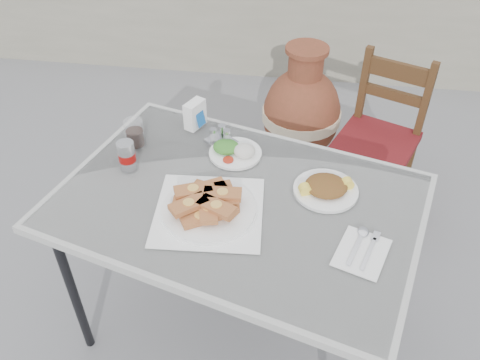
# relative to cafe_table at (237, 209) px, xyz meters

# --- Properties ---
(ground) EXTENTS (80.00, 80.00, 0.00)m
(ground) POSITION_rel_cafe_table_xyz_m (-0.02, 0.04, -0.76)
(ground) COLOR slate
(ground) RESTS_ON ground
(cafe_table) EXTENTS (1.53, 1.23, 0.81)m
(cafe_table) POSITION_rel_cafe_table_xyz_m (0.00, 0.00, 0.00)
(cafe_table) COLOR black
(cafe_table) RESTS_ON ground
(pide_plate) EXTENTS (0.41, 0.41, 0.08)m
(pide_plate) POSITION_rel_cafe_table_xyz_m (-0.09, -0.09, 0.09)
(pide_plate) COLOR white
(pide_plate) RESTS_ON cafe_table
(salad_rice_plate) EXTENTS (0.22, 0.22, 0.05)m
(salad_rice_plate) POSITION_rel_cafe_table_xyz_m (-0.05, 0.27, 0.08)
(salad_rice_plate) COLOR white
(salad_rice_plate) RESTS_ON cafe_table
(salad_chopped_plate) EXTENTS (0.25, 0.25, 0.05)m
(salad_chopped_plate) POSITION_rel_cafe_table_xyz_m (0.33, 0.08, 0.08)
(salad_chopped_plate) COLOR white
(salad_chopped_plate) RESTS_ON cafe_table
(soda_can) EXTENTS (0.07, 0.07, 0.12)m
(soda_can) POSITION_rel_cafe_table_xyz_m (-0.46, 0.12, 0.12)
(soda_can) COLOR silver
(soda_can) RESTS_ON cafe_table
(cola_glass) EXTENTS (0.08, 0.08, 0.12)m
(cola_glass) POSITION_rel_cafe_table_xyz_m (-0.47, 0.28, 0.11)
(cola_glass) COLOR white
(cola_glass) RESTS_ON cafe_table
(napkin_holder) EXTENTS (0.09, 0.11, 0.12)m
(napkin_holder) POSITION_rel_cafe_table_xyz_m (-0.25, 0.45, 0.12)
(napkin_holder) COLOR white
(napkin_holder) RESTS_ON cafe_table
(condiment_caddy) EXTENTS (0.15, 0.15, 0.09)m
(condiment_caddy) POSITION_rel_cafe_table_xyz_m (-0.12, 0.33, 0.09)
(condiment_caddy) COLOR silver
(condiment_caddy) RESTS_ON cafe_table
(cutlery_napkin) EXTENTS (0.21, 0.24, 0.02)m
(cutlery_napkin) POSITION_rel_cafe_table_xyz_m (0.45, -0.19, 0.06)
(cutlery_napkin) COLOR white
(cutlery_napkin) RESTS_ON cafe_table
(chair) EXTENTS (0.52, 0.52, 0.90)m
(chair) POSITION_rel_cafe_table_xyz_m (0.64, 0.98, -0.29)
(chair) COLOR #371E0F
(chair) RESTS_ON ground
(terracotta_urn) EXTENTS (0.48, 0.48, 0.83)m
(terracotta_urn) POSITION_rel_cafe_table_xyz_m (0.21, 1.26, -0.37)
(terracotta_urn) COLOR brown
(terracotta_urn) RESTS_ON ground
(back_wall) EXTENTS (6.00, 0.25, 1.20)m
(back_wall) POSITION_rel_cafe_table_xyz_m (-0.02, 2.54, -0.16)
(back_wall) COLOR gray
(back_wall) RESTS_ON ground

